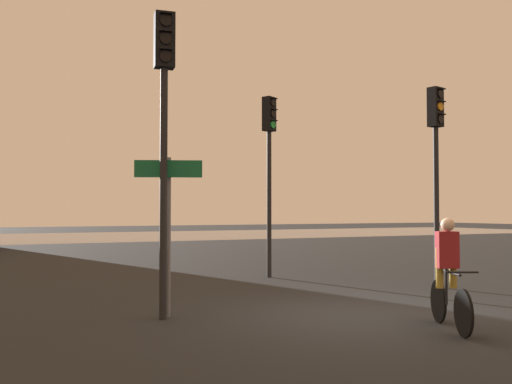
% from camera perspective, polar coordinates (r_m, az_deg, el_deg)
% --- Properties ---
extents(ground_plane, '(120.00, 120.00, 0.00)m').
position_cam_1_polar(ground_plane, '(9.76, 10.38, -12.04)').
color(ground_plane, black).
extents(water_strip, '(80.00, 16.00, 0.01)m').
position_cam_1_polar(water_strip, '(40.20, -17.67, -4.31)').
color(water_strip, slate).
rests_on(water_strip, ground).
extents(traffic_light_near_right, '(0.37, 0.38, 4.54)m').
position_cam_1_polar(traffic_light_near_right, '(13.60, 17.56, 4.19)').
color(traffic_light_near_right, black).
rests_on(traffic_light_near_right, ground).
extents(traffic_light_near_left, '(0.35, 0.37, 4.93)m').
position_cam_1_polar(traffic_light_near_left, '(9.38, -9.18, 8.40)').
color(traffic_light_near_left, black).
rests_on(traffic_light_near_left, ground).
extents(traffic_light_center, '(0.39, 0.41, 4.72)m').
position_cam_1_polar(traffic_light_center, '(14.97, 1.34, 3.99)').
color(traffic_light_center, black).
rests_on(traffic_light_center, ground).
extents(direction_sign_post, '(1.03, 0.44, 2.60)m').
position_cam_1_polar(direction_sign_post, '(9.40, -8.76, -2.05)').
color(direction_sign_post, slate).
rests_on(direction_sign_post, ground).
extents(cyclist, '(0.80, 1.56, 1.62)m').
position_cam_1_polar(cyclist, '(8.90, 18.67, -7.63)').
color(cyclist, black).
rests_on(cyclist, ground).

